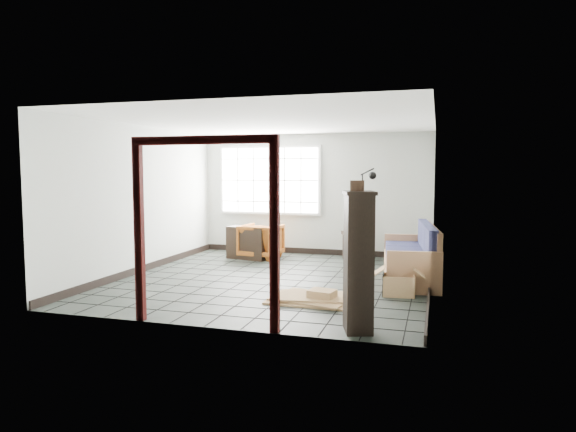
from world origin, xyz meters
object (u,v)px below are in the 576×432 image
(armchair, at_px, (261,239))
(tall_shelf, at_px, (358,261))
(side_table, at_px, (356,237))
(futon_sofa, at_px, (414,260))

(armchair, height_order, tall_shelf, tall_shelf)
(armchair, xyz_separation_m, tall_shelf, (2.66, -4.32, 0.41))
(side_table, height_order, tall_shelf, tall_shelf)
(tall_shelf, bearing_deg, futon_sofa, 63.60)
(futon_sofa, bearing_deg, side_table, 120.18)
(side_table, relative_size, tall_shelf, 0.42)
(futon_sofa, height_order, side_table, futon_sofa)
(futon_sofa, height_order, tall_shelf, tall_shelf)
(tall_shelf, bearing_deg, armchair, 104.38)
(armchair, bearing_deg, tall_shelf, 127.64)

